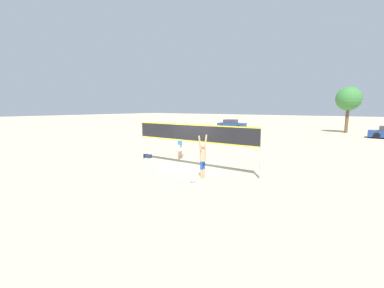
{
  "coord_description": "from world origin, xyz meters",
  "views": [
    {
      "loc": [
        7.99,
        -11.12,
        3.26
      ],
      "look_at": [
        0.0,
        0.0,
        1.3
      ],
      "focal_mm": 24.0,
      "sensor_mm": 36.0,
      "label": 1
    }
  ],
  "objects_px": {
    "gear_bag": "(148,156)",
    "player_spiker": "(203,156)",
    "volleyball_net": "(192,137)",
    "player_blocker": "(180,140)",
    "volleyball": "(192,180)",
    "parked_car_mid": "(232,125)",
    "tree_left_cluster": "(349,99)"
  },
  "relations": [
    {
      "from": "gear_bag",
      "to": "player_blocker",
      "type": "bearing_deg",
      "value": 24.6
    },
    {
      "from": "player_spiker",
      "to": "player_blocker",
      "type": "xyz_separation_m",
      "value": [
        -3.67,
        2.96,
        0.15
      ]
    },
    {
      "from": "player_spiker",
      "to": "player_blocker",
      "type": "bearing_deg",
      "value": 51.09
    },
    {
      "from": "player_spiker",
      "to": "player_blocker",
      "type": "relative_size",
      "value": 0.89
    },
    {
      "from": "volleyball_net",
      "to": "volleyball",
      "type": "xyz_separation_m",
      "value": [
        1.65,
        -2.26,
        -1.57
      ]
    },
    {
      "from": "parked_car_mid",
      "to": "tree_left_cluster",
      "type": "height_order",
      "value": "tree_left_cluster"
    },
    {
      "from": "volleyball",
      "to": "tree_left_cluster",
      "type": "distance_m",
      "value": 30.02
    },
    {
      "from": "volleyball",
      "to": "parked_car_mid",
      "type": "height_order",
      "value": "parked_car_mid"
    },
    {
      "from": "player_spiker",
      "to": "parked_car_mid",
      "type": "distance_m",
      "value": 28.24
    },
    {
      "from": "player_spiker",
      "to": "gear_bag",
      "type": "xyz_separation_m",
      "value": [
        -5.66,
        2.05,
        -0.94
      ]
    },
    {
      "from": "gear_bag",
      "to": "player_spiker",
      "type": "bearing_deg",
      "value": -19.9
    },
    {
      "from": "parked_car_mid",
      "to": "gear_bag",
      "type": "bearing_deg",
      "value": -84.17
    },
    {
      "from": "player_blocker",
      "to": "parked_car_mid",
      "type": "xyz_separation_m",
      "value": [
        -7.96,
        22.77,
        -0.56
      ]
    },
    {
      "from": "player_spiker",
      "to": "gear_bag",
      "type": "bearing_deg",
      "value": 70.1
    },
    {
      "from": "gear_bag",
      "to": "parked_car_mid",
      "type": "bearing_deg",
      "value": 104.15
    },
    {
      "from": "volleyball_net",
      "to": "player_blocker",
      "type": "bearing_deg",
      "value": 143.51
    },
    {
      "from": "player_spiker",
      "to": "parked_car_mid",
      "type": "height_order",
      "value": "player_spiker"
    },
    {
      "from": "player_spiker",
      "to": "volleyball",
      "type": "xyz_separation_m",
      "value": [
        -0.02,
        -0.78,
        -0.94
      ]
    },
    {
      "from": "parked_car_mid",
      "to": "volleyball",
      "type": "bearing_deg",
      "value": -74.67
    },
    {
      "from": "player_spiker",
      "to": "tree_left_cluster",
      "type": "xyz_separation_m",
      "value": [
        3.22,
        28.76,
        3.27
      ]
    },
    {
      "from": "volleyball_net",
      "to": "parked_car_mid",
      "type": "bearing_deg",
      "value": 112.33
    },
    {
      "from": "player_blocker",
      "to": "volleyball",
      "type": "distance_m",
      "value": 5.34
    },
    {
      "from": "gear_bag",
      "to": "volleyball",
      "type": "bearing_deg",
      "value": -26.65
    },
    {
      "from": "player_spiker",
      "to": "tree_left_cluster",
      "type": "distance_m",
      "value": 29.13
    },
    {
      "from": "player_blocker",
      "to": "volleyball",
      "type": "xyz_separation_m",
      "value": [
        3.65,
        -3.74,
        -1.1
      ]
    },
    {
      "from": "gear_bag",
      "to": "parked_car_mid",
      "type": "distance_m",
      "value": 24.43
    },
    {
      "from": "player_spiker",
      "to": "player_blocker",
      "type": "height_order",
      "value": "player_blocker"
    },
    {
      "from": "parked_car_mid",
      "to": "tree_left_cluster",
      "type": "xyz_separation_m",
      "value": [
        14.85,
        3.03,
        3.67
      ]
    },
    {
      "from": "volleyball",
      "to": "gear_bag",
      "type": "height_order",
      "value": "volleyball"
    },
    {
      "from": "volleyball_net",
      "to": "gear_bag",
      "type": "relative_size",
      "value": 14.19
    },
    {
      "from": "gear_bag",
      "to": "tree_left_cluster",
      "type": "relative_size",
      "value": 0.09
    },
    {
      "from": "volleyball_net",
      "to": "player_blocker",
      "type": "relative_size",
      "value": 3.45
    }
  ]
}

